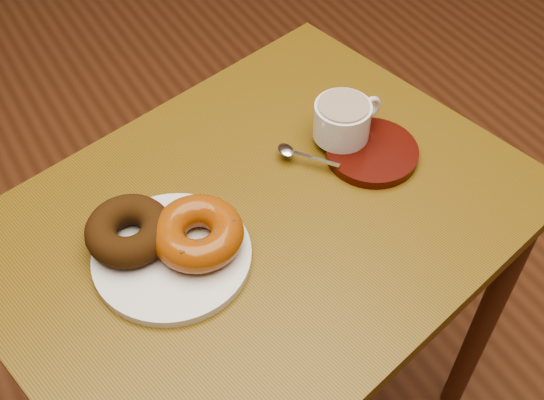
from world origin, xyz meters
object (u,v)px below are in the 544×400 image
saucer (372,152)px  coffee_cup (343,119)px  cafe_table (261,262)px  donut_plate (172,256)px

saucer → coffee_cup: bearing=113.4°
cafe_table → coffee_cup: (0.18, 0.06, 0.16)m
donut_plate → coffee_cup: coffee_cup is taller
donut_plate → coffee_cup: 0.33m
cafe_table → saucer: bearing=-8.1°
cafe_table → coffee_cup: coffee_cup is taller
donut_plate → coffee_cup: size_ratio=1.86×
saucer → coffee_cup: size_ratio=1.23×
cafe_table → coffee_cup: size_ratio=7.52×
cafe_table → saucer: size_ratio=6.10×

